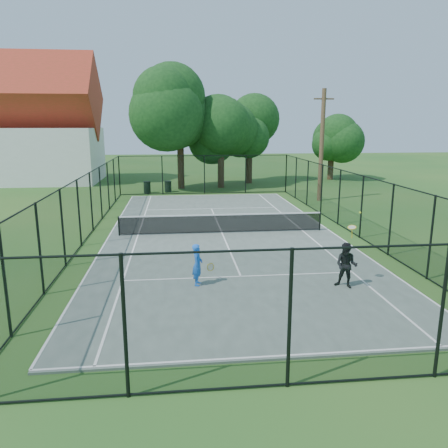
{
  "coord_description": "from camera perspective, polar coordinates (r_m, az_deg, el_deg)",
  "views": [
    {
      "loc": [
        -2.19,
        -20.9,
        5.32
      ],
      "look_at": [
        -0.23,
        -3.0,
        1.2
      ],
      "focal_mm": 35.0,
      "sensor_mm": 36.0,
      "label": 1
    }
  ],
  "objects": [
    {
      "name": "tree_near_right",
      "position": [
        40.39,
        3.36,
        11.83
      ],
      "size": [
        5.24,
        5.24,
        7.23
      ],
      "color": "#332114",
      "rests_on": "ground"
    },
    {
      "name": "ground",
      "position": [
        21.68,
        -0.27,
        -1.32
      ],
      "size": [
        120.0,
        120.0,
        0.0
      ],
      "primitive_type": "plane",
      "color": "#1F541D"
    },
    {
      "name": "tree_near_mid",
      "position": [
        37.45,
        -0.41,
        11.77
      ],
      "size": [
        5.7,
        5.7,
        7.46
      ],
      "color": "#332114",
      "rests_on": "ground"
    },
    {
      "name": "player_black",
      "position": [
        14.89,
        15.7,
        -5.2
      ],
      "size": [
        1.08,
        1.03,
        2.43
      ],
      "color": "black",
      "rests_on": "tennis_court"
    },
    {
      "name": "trash_bin_right",
      "position": [
        35.43,
        -7.33,
        4.89
      ],
      "size": [
        0.58,
        0.58,
        0.9
      ],
      "color": "black",
      "rests_on": "ground"
    },
    {
      "name": "tennis_court",
      "position": [
        21.67,
        -0.27,
        -1.24
      ],
      "size": [
        11.0,
        24.0,
        0.06
      ],
      "primitive_type": "cube",
      "color": "#505E55",
      "rests_on": "ground"
    },
    {
      "name": "tennis_net",
      "position": [
        21.55,
        -0.28,
        0.17
      ],
      "size": [
        10.08,
        0.08,
        0.95
      ],
      "color": "black",
      "rests_on": "tennis_court"
    },
    {
      "name": "trash_bin_left",
      "position": [
        35.07,
        -10.01,
        4.76
      ],
      "size": [
        0.58,
        0.58,
        0.94
      ],
      "color": "black",
      "rests_on": "ground"
    },
    {
      "name": "utility_pole",
      "position": [
        31.61,
        12.64,
        10.04
      ],
      "size": [
        1.4,
        0.3,
        7.71
      ],
      "color": "#4C3823",
      "rests_on": "ground"
    },
    {
      "name": "fence",
      "position": [
        21.36,
        -0.28,
        2.58
      ],
      "size": [
        13.1,
        26.1,
        3.0
      ],
      "color": "black",
      "rests_on": "ground"
    },
    {
      "name": "tree_near_left",
      "position": [
        37.12,
        -5.79,
        13.33
      ],
      "size": [
        7.04,
        7.04,
        9.18
      ],
      "color": "#332114",
      "rests_on": "ground"
    },
    {
      "name": "tree_far_right",
      "position": [
        44.3,
        13.9,
        10.02
      ],
      "size": [
        4.14,
        4.14,
        5.48
      ],
      "color": "#332114",
      "rests_on": "ground"
    },
    {
      "name": "building",
      "position": [
        45.39,
        -25.84,
        11.14
      ],
      "size": [
        15.3,
        8.15,
        11.87
      ],
      "color": "silver",
      "rests_on": "ground"
    },
    {
      "name": "player_blue",
      "position": [
        14.61,
        -3.47,
        -5.31
      ],
      "size": [
        0.8,
        0.57,
        1.41
      ],
      "color": "blue",
      "rests_on": "tennis_court"
    }
  ]
}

